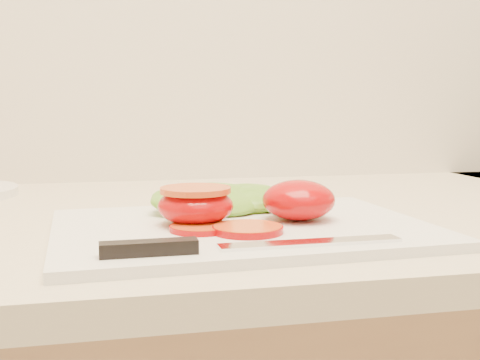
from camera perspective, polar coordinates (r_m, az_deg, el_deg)
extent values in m
cube|color=beige|center=(0.90, 20.93, -2.80)|extent=(3.92, 0.65, 0.03)
cube|color=silver|center=(0.63, 0.20, -4.63)|extent=(0.40, 0.29, 0.01)
ellipsoid|color=#B80604|center=(0.65, 5.58, -1.89)|extent=(0.08, 0.08, 0.04)
ellipsoid|color=#B80604|center=(0.62, -4.23, -2.47)|extent=(0.08, 0.08, 0.04)
cylinder|color=#B43C13|center=(0.62, -4.24, -0.95)|extent=(0.07, 0.07, 0.01)
cylinder|color=#E2531D|center=(0.59, 0.74, -4.68)|extent=(0.07, 0.07, 0.01)
cylinder|color=#E2531D|center=(0.60, -3.79, -4.53)|extent=(0.06, 0.06, 0.01)
ellipsoid|color=#71A02A|center=(0.70, -2.82, -1.93)|extent=(0.16, 0.12, 0.03)
ellipsoid|color=#71A02A|center=(0.72, 0.84, -1.79)|extent=(0.13, 0.11, 0.02)
cube|color=silver|center=(0.54, 6.75, -5.92)|extent=(0.17, 0.02, 0.00)
cube|color=black|center=(0.51, -8.63, -6.38)|extent=(0.08, 0.02, 0.01)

